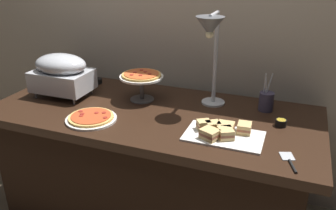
% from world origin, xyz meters
% --- Properties ---
extents(back_wall, '(4.40, 0.04, 2.40)m').
position_xyz_m(back_wall, '(0.00, 0.50, 1.20)').
color(back_wall, tan).
rests_on(back_wall, ground_plane).
extents(buffet_table, '(1.90, 0.84, 0.76)m').
position_xyz_m(buffet_table, '(0.00, 0.00, 0.39)').
color(buffet_table, black).
rests_on(buffet_table, ground_plane).
extents(chafing_dish, '(0.36, 0.25, 0.27)m').
position_xyz_m(chafing_dish, '(-0.63, 0.02, 0.91)').
color(chafing_dish, '#B7BABF').
rests_on(chafing_dish, buffet_table).
extents(heat_lamp, '(0.15, 0.31, 0.56)m').
position_xyz_m(heat_lamp, '(0.30, 0.10, 1.19)').
color(heat_lamp, '#B7BABF').
rests_on(heat_lamp, buffet_table).
extents(pizza_plate_front, '(0.28, 0.28, 0.03)m').
position_xyz_m(pizza_plate_front, '(-0.26, -0.24, 0.77)').
color(pizza_plate_front, white).
rests_on(pizza_plate_front, buffet_table).
extents(pizza_plate_center, '(0.27, 0.27, 0.18)m').
position_xyz_m(pizza_plate_center, '(-0.13, 0.13, 0.90)').
color(pizza_plate_center, '#595B60').
rests_on(pizza_plate_center, buffet_table).
extents(sandwich_platter, '(0.39, 0.23, 0.06)m').
position_xyz_m(sandwich_platter, '(0.45, -0.16, 0.78)').
color(sandwich_platter, white).
rests_on(sandwich_platter, buffet_table).
extents(sauce_cup_near, '(0.06, 0.06, 0.03)m').
position_xyz_m(sauce_cup_near, '(-0.55, 0.30, 0.78)').
color(sauce_cup_near, black).
rests_on(sauce_cup_near, buffet_table).
extents(sauce_cup_far, '(0.06, 0.06, 0.04)m').
position_xyz_m(sauce_cup_far, '(0.71, 0.06, 0.78)').
color(sauce_cup_far, black).
rests_on(sauce_cup_far, buffet_table).
extents(utensil_holder, '(0.08, 0.08, 0.23)m').
position_xyz_m(utensil_holder, '(0.61, 0.24, 0.82)').
color(utensil_holder, '#383347').
rests_on(utensil_holder, buffet_table).
extents(serving_spatula, '(0.09, 0.17, 0.01)m').
position_xyz_m(serving_spatula, '(0.78, -0.29, 0.76)').
color(serving_spatula, '#B7BABF').
rests_on(serving_spatula, buffet_table).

